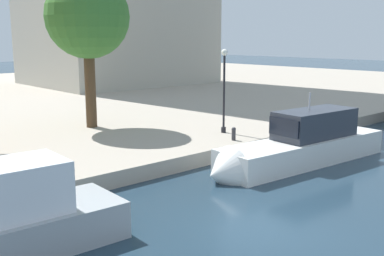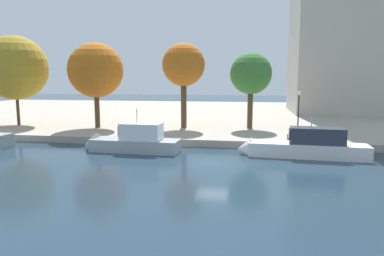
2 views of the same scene
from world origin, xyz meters
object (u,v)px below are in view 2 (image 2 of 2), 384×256
at_px(mooring_bollard_1, 288,137).
at_px(tree_0, 252,73).
at_px(lamp_post, 298,112).
at_px(motor_yacht_1, 130,143).
at_px(tree_3, 95,70).
at_px(tree_1, 184,66).
at_px(tree_2, 14,66).
at_px(motor_yacht_2, 302,148).

height_order(mooring_bollard_1, tree_0, tree_0).
bearing_deg(lamp_post, tree_0, 125.17).
xyz_separation_m(motor_yacht_1, mooring_bollard_1, (14.26, 3.61, 0.31)).
height_order(mooring_bollard_1, tree_3, tree_3).
bearing_deg(tree_1, tree_3, -170.83).
height_order(mooring_bollard_1, lamp_post, lamp_post).
bearing_deg(tree_2, mooring_bollard_1, -10.99).
bearing_deg(motor_yacht_2, tree_1, -37.43).
relative_size(mooring_bollard_1, tree_3, 0.07).
height_order(tree_0, tree_2, tree_2).
relative_size(lamp_post, tree_3, 0.46).
xyz_separation_m(tree_0, tree_2, (-28.94, -1.80, 0.83)).
height_order(motor_yacht_1, tree_1, tree_1).
xyz_separation_m(tree_0, tree_1, (-7.91, -0.75, 0.81)).
xyz_separation_m(mooring_bollard_1, tree_2, (-32.36, 6.28, 6.94)).
relative_size(mooring_bollard_1, lamp_post, 0.15).
bearing_deg(lamp_post, mooring_bollard_1, -120.96).
xyz_separation_m(motor_yacht_2, tree_0, (-4.15, 11.53, 6.43)).
bearing_deg(tree_1, lamp_post, -24.29).
height_order(tree_0, tree_1, tree_1).
xyz_separation_m(tree_0, tree_3, (-18.17, -2.41, 0.29)).
bearing_deg(tree_3, motor_yacht_2, -22.23).
bearing_deg(tree_1, motor_yacht_2, -41.79).
relative_size(motor_yacht_1, mooring_bollard_1, 13.16).
bearing_deg(tree_2, lamp_post, -7.74).
relative_size(motor_yacht_2, tree_0, 1.23).
bearing_deg(tree_0, tree_2, -176.44).
relative_size(lamp_post, tree_2, 0.42).
bearing_deg(tree_2, motor_yacht_1, -28.65).
bearing_deg(motor_yacht_2, mooring_bollard_1, -73.61).
distance_m(tree_0, tree_3, 18.33).
xyz_separation_m(motor_yacht_1, tree_0, (10.84, 11.69, 6.42)).
relative_size(lamp_post, tree_0, 0.52).
distance_m(tree_2, tree_3, 10.80).
height_order(motor_yacht_2, mooring_bollard_1, motor_yacht_2).
xyz_separation_m(motor_yacht_1, tree_2, (-18.10, 9.89, 7.25)).
height_order(lamp_post, tree_1, tree_1).
xyz_separation_m(mooring_bollard_1, tree_3, (-21.59, 5.67, 6.40)).
xyz_separation_m(motor_yacht_1, tree_1, (2.93, 10.94, 7.23)).
distance_m(motor_yacht_2, lamp_post, 5.81).
xyz_separation_m(tree_1, tree_3, (-10.26, -1.66, -0.52)).
relative_size(motor_yacht_2, mooring_bollard_1, 15.65).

